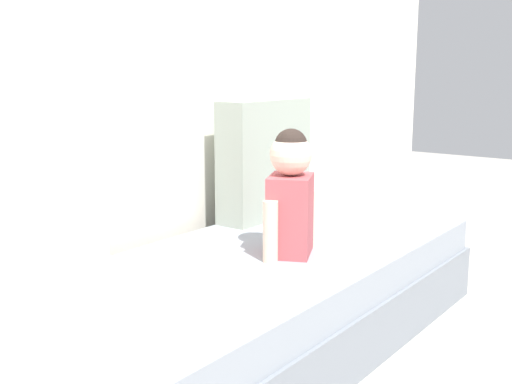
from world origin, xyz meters
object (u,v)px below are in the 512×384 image
at_px(couch, 239,311).
at_px(throw_pillow_left, 18,223).
at_px(throw_pillow_right, 265,159).
at_px(toddler, 290,194).
at_px(banana, 305,234).

relative_size(couch, throw_pillow_left, 4.14).
xyz_separation_m(throw_pillow_right, toddler, (-0.44, -0.44, -0.04)).
bearing_deg(banana, throw_pillow_right, 59.48).
bearing_deg(banana, throw_pillow_left, 161.16).
distance_m(throw_pillow_left, throw_pillow_right, 1.31).
height_order(throw_pillow_left, toddler, toddler).
relative_size(couch, toddler, 4.93).
relative_size(throw_pillow_left, banana, 3.39).
xyz_separation_m(throw_pillow_right, banana, (-0.22, -0.37, -0.26)).
xyz_separation_m(throw_pillow_left, throw_pillow_right, (1.31, 0.00, 0.05)).
bearing_deg(toddler, throw_pillow_right, 45.09).
bearing_deg(banana, toddler, -162.17).
xyz_separation_m(toddler, banana, (0.22, 0.07, -0.21)).
height_order(throw_pillow_left, banana, throw_pillow_left).
xyz_separation_m(couch, throw_pillow_right, (0.66, 0.36, 0.47)).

